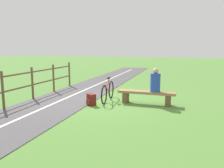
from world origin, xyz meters
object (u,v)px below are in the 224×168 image
object	(u,v)px
bench	(146,95)
bicycle	(108,91)
person_seated	(155,82)
backpack	(91,100)

from	to	relation	value
bench	bicycle	distance (m)	1.39
bench	person_seated	xyz separation A→B (m)	(-0.29, -0.02, 0.47)
bench	person_seated	size ratio (longest dim) A/B	2.46
person_seated	backpack	world-z (taller)	person_seated
bench	person_seated	world-z (taller)	person_seated
person_seated	bench	bearing A→B (deg)	-0.00
person_seated	backpack	xyz separation A→B (m)	(1.94, 0.87, -0.60)
person_seated	backpack	size ratio (longest dim) A/B	2.07
bench	backpack	xyz separation A→B (m)	(1.65, 0.86, -0.13)
bench	bicycle	size ratio (longest dim) A/B	1.19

